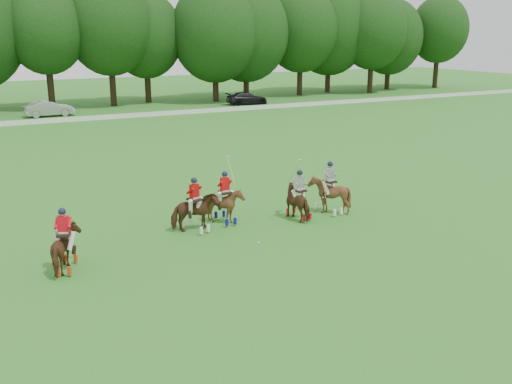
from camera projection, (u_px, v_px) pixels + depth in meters
name	position (u px, v px, depth m)	size (l,w,h in m)	color
ground	(251.00, 267.00, 20.18)	(180.00, 180.00, 0.00)	#2A6F1F
tree_line	(48.00, 30.00, 59.33)	(117.98, 14.32, 14.75)	black
boundary_rail	(69.00, 119.00, 52.75)	(120.00, 0.10, 0.44)	white
car_mid	(49.00, 109.00, 56.00)	(1.61, 4.62, 1.52)	#ACACB2
car_right	(247.00, 98.00, 65.45)	(1.93, 4.75, 1.38)	black
polo_red_a	(65.00, 248.00, 19.63)	(1.42, 2.02, 2.27)	#462112
polo_red_b	(195.00, 212.00, 23.56)	(1.96, 1.82, 2.31)	#462112
polo_red_c	(225.00, 205.00, 24.60)	(1.30, 1.46, 2.84)	#462112
polo_stripe_a	(299.00, 201.00, 25.16)	(1.15, 1.89, 2.77)	#462112
polo_stripe_b	(329.00, 194.00, 25.95)	(1.59, 1.74, 2.42)	#462112
polo_ball	(259.00, 243.00, 22.34)	(0.09, 0.09, 0.09)	white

